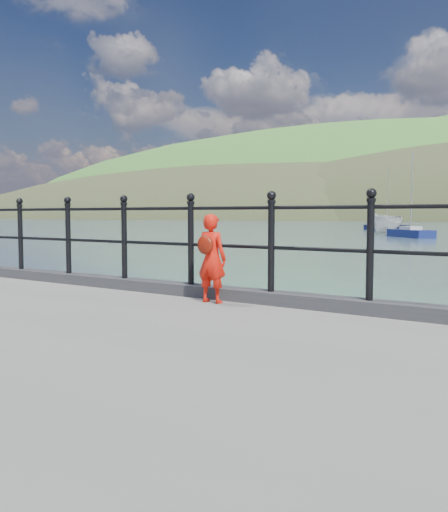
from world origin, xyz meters
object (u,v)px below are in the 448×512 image
Objects in this scene: child at (211,258)px; sailboat_port at (410,234)px; sailboat_left at (387,227)px; railing at (229,234)px; launch_white at (386,224)px.

child is 46.05m from sailboat_port.
sailboat_left reaches higher than sailboat_port.
railing is at bearing -34.04° from sailboat_port.
child is 0.19× the size of launch_white.
railing reaches higher than launch_white.
railing reaches higher than child.
sailboat_left is at bearing -76.27° from child.
child is 51.80m from launch_white.
sailboat_port is (-9.62, 44.70, -1.48)m from railing.
child is 70.28m from sailboat_left.
sailboat_port reaches higher than child.
railing is at bearing -68.34° from sailboat_left.
sailboat_port is at bearing -61.96° from sailboat_left.
railing is 2.28× the size of sailboat_port.
railing is at bearing -99.19° from child.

